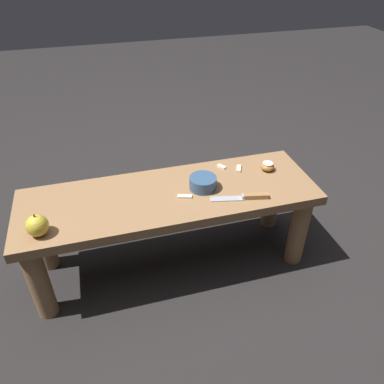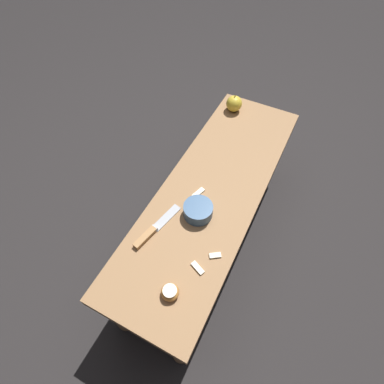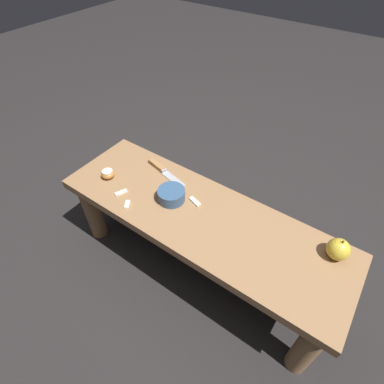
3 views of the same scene
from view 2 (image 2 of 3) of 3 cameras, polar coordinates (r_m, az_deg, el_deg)
ground_plane at (r=1.57m, az=3.22°, el=-7.89°), size 8.00×8.00×0.00m
wooden_bench at (r=1.30m, az=3.85°, el=-1.41°), size 1.22×0.39×0.39m
knife at (r=1.12m, az=-7.79°, el=-7.52°), size 0.23×0.08×0.02m
apple_whole at (r=1.57m, az=8.02°, el=16.33°), size 0.08×0.08×0.09m
apple_cut at (r=1.02m, az=-4.21°, el=-18.48°), size 0.06×0.06×0.04m
apple_slice_near_knife at (r=1.21m, az=1.21°, el=-0.16°), size 0.06×0.04×0.01m
apple_slice_center at (r=1.06m, az=1.09°, el=-14.26°), size 0.04×0.06×0.01m
apple_slice_near_bowl at (r=1.08m, az=4.43°, el=-11.96°), size 0.04×0.04×0.01m
bowl at (r=1.14m, az=1.25°, el=-3.56°), size 0.11×0.11×0.05m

